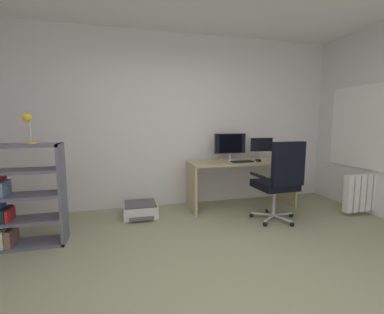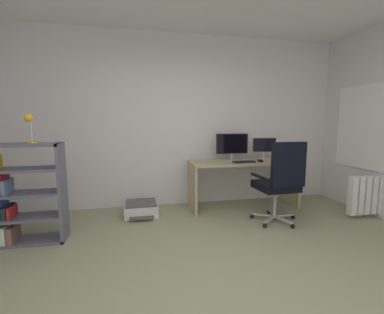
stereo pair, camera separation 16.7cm
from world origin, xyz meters
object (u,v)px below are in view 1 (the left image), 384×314
printer (140,209)px  radiator (367,192)px  bookshelf (9,200)px  desk_lamp (28,123)px  desk (242,172)px  monitor_main (230,144)px  keyboard (243,161)px  office_chair (280,179)px  computer_mouse (258,160)px  monitor_secondary (261,146)px

printer → radiator: 3.34m
bookshelf → desk_lamp: (0.25, -0.00, 0.82)m
desk → printer: bearing=-179.3°
monitor_main → keyboard: 0.38m
desk → bookshelf: 3.10m
monitor_main → office_chair: 1.05m
monitor_main → bookshelf: size_ratio=0.46×
desk → computer_mouse: (0.22, -0.11, 0.20)m
keyboard → desk_lamp: size_ratio=1.05×
bookshelf → monitor_main: bearing=15.7°
monitor_main → bookshelf: monitor_main is taller
keyboard → bookshelf: size_ratio=0.30×
radiator → office_chair: bearing=178.7°
monitor_main → radiator: monitor_main is taller
keyboard → monitor_main: bearing=106.4°
monitor_secondary → radiator: (1.23, -0.94, -0.63)m
bookshelf → keyboard: bearing=10.2°
desk_lamp → bookshelf: bearing=179.9°
desk → monitor_secondary: size_ratio=4.05×
monitor_main → computer_mouse: monitor_main is taller
monitor_secondary → printer: (-2.02, -0.17, -0.87)m
monitor_secondary → keyboard: (-0.46, -0.27, -0.21)m
office_chair → computer_mouse: bearing=87.2°
keyboard → desk_lamp: (-2.74, -0.54, 0.59)m
keyboard → radiator: 1.86m
desk_lamp → radiator: size_ratio=0.43×
desk_lamp → computer_mouse: bearing=10.3°
desk_lamp → office_chair: bearing=-1.9°
computer_mouse → monitor_main: bearing=153.5°
bookshelf → printer: 1.62m
monitor_secondary → keyboard: bearing=-149.2°
desk → computer_mouse: computer_mouse is taller
keyboard → desk_lamp: desk_lamp is taller
keyboard → office_chair: size_ratio=0.30×
desk → office_chair: 0.79m
desk → radiator: size_ratio=2.26×
monitor_main → radiator: (1.78, -0.94, -0.67)m
office_chair → bookshelf: 3.22m
computer_mouse → desk_lamp: bearing=-160.9°
keyboard → computer_mouse: 0.27m
bookshelf → desk_lamp: desk_lamp is taller
keyboard → office_chair: 0.70m
office_chair → keyboard: bearing=110.5°
keyboard → desk_lamp: 2.85m
keyboard → printer: bearing=172.6°
computer_mouse → office_chair: (-0.03, -0.65, -0.16)m
keyboard → desk_lamp: bearing=-172.5°
monitor_secondary → bookshelf: bookshelf is taller
bookshelf → monitor_secondary: bearing=13.2°
keyboard → monitor_secondary: bearing=27.1°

